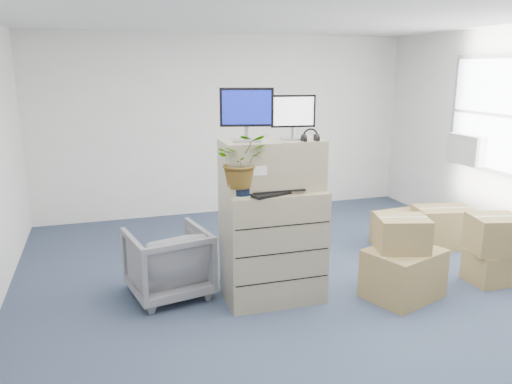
# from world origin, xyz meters

# --- Properties ---
(ground) EXTENTS (7.00, 7.00, 0.00)m
(ground) POSITION_xyz_m (0.00, 0.00, 0.00)
(ground) COLOR #283348
(ground) RESTS_ON ground
(wall_back) EXTENTS (6.00, 0.02, 2.80)m
(wall_back) POSITION_xyz_m (0.00, 3.51, 1.40)
(wall_back) COLOR silver
(wall_back) RESTS_ON ground
(ac_unit) EXTENTS (0.24, 0.60, 0.40)m
(ac_unit) POSITION_xyz_m (2.87, 1.40, 1.20)
(ac_unit) COLOR white
(ac_unit) RESTS_ON wall_right
(filing_cabinet_lower) EXTENTS (0.98, 0.60, 1.13)m
(filing_cabinet_lower) POSITION_xyz_m (-0.38, 0.24, 0.57)
(filing_cabinet_lower) COLOR tan
(filing_cabinet_lower) RESTS_ON ground
(filing_cabinet_upper) EXTENTS (0.98, 0.50, 0.48)m
(filing_cabinet_upper) POSITION_xyz_m (-0.38, 0.30, 1.37)
(filing_cabinet_upper) COLOR tan
(filing_cabinet_upper) RESTS_ON filing_cabinet_lower
(monitor_left) EXTENTS (0.49, 0.25, 0.50)m
(monitor_left) POSITION_xyz_m (-0.63, 0.29, 1.89)
(monitor_left) COLOR #99999E
(monitor_left) RESTS_ON filing_cabinet_upper
(monitor_right) EXTENTS (0.43, 0.19, 0.42)m
(monitor_right) POSITION_xyz_m (-0.18, 0.27, 1.85)
(monitor_right) COLOR #99999E
(monitor_right) RESTS_ON filing_cabinet_upper
(headphones) EXTENTS (0.16, 0.02, 0.16)m
(headphones) POSITION_xyz_m (-0.06, 0.12, 1.66)
(headphones) COLOR black
(headphones) RESTS_ON filing_cabinet_upper
(keyboard) EXTENTS (0.63, 0.42, 0.03)m
(keyboard) POSITION_xyz_m (-0.40, 0.13, 1.15)
(keyboard) COLOR black
(keyboard) RESTS_ON filing_cabinet_lower
(mouse) EXTENTS (0.11, 0.08, 0.04)m
(mouse) POSITION_xyz_m (-0.10, 0.12, 1.15)
(mouse) COLOR silver
(mouse) RESTS_ON filing_cabinet_lower
(water_bottle) EXTENTS (0.07, 0.07, 0.26)m
(water_bottle) POSITION_xyz_m (-0.32, 0.32, 1.26)
(water_bottle) COLOR #979CA0
(water_bottle) RESTS_ON filing_cabinet_lower
(phone_dock) EXTENTS (0.07, 0.06, 0.16)m
(phone_dock) POSITION_xyz_m (-0.44, 0.30, 1.18)
(phone_dock) COLOR silver
(phone_dock) RESTS_ON filing_cabinet_lower
(external_drive) EXTENTS (0.21, 0.17, 0.06)m
(external_drive) POSITION_xyz_m (-0.04, 0.34, 1.16)
(external_drive) COLOR black
(external_drive) RESTS_ON filing_cabinet_lower
(tissue_box) EXTENTS (0.24, 0.13, 0.09)m
(tissue_box) POSITION_xyz_m (-0.06, 0.34, 1.23)
(tissue_box) COLOR #3E7CD4
(tissue_box) RESTS_ON external_drive
(potted_plant) EXTENTS (0.48, 0.52, 0.48)m
(potted_plant) POSITION_xyz_m (-0.74, 0.11, 1.40)
(potted_plant) COLOR #A5C09B
(potted_plant) RESTS_ON filing_cabinet_lower
(office_chair) EXTENTS (0.88, 0.85, 0.78)m
(office_chair) POSITION_xyz_m (-1.38, 0.63, 0.39)
(office_chair) COLOR slate
(office_chair) RESTS_ON ground
(cardboard_boxes) EXTENTS (2.20, 1.97, 0.85)m
(cardboard_boxes) POSITION_xyz_m (1.63, 0.41, 0.31)
(cardboard_boxes) COLOR olive
(cardboard_boxes) RESTS_ON ground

